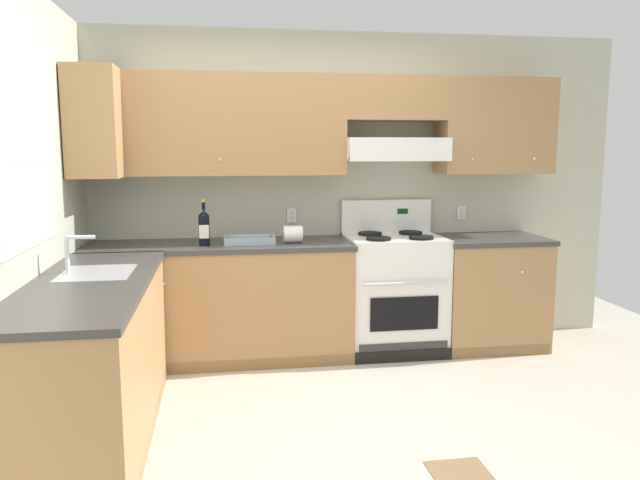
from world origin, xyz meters
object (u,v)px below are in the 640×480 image
object	(u,v)px
stove	(394,292)
wine_bottle	(204,227)
bowl	(249,241)
paper_towel_roll	(293,234)

from	to	relation	value
stove	wine_bottle	size ratio (longest dim) A/B	3.48
bowl	paper_towel_roll	distance (m)	0.33
wine_bottle	bowl	world-z (taller)	wine_bottle
paper_towel_roll	stove	bearing A→B (deg)	4.16
bowl	paper_towel_roll	xyz separation A→B (m)	(0.33, -0.01, 0.05)
stove	bowl	distance (m)	1.24
bowl	stove	bearing A→B (deg)	2.46
bowl	paper_towel_roll	size ratio (longest dim) A/B	2.65
stove	bowl	bearing A→B (deg)	-177.54
wine_bottle	stove	bearing A→B (deg)	3.80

